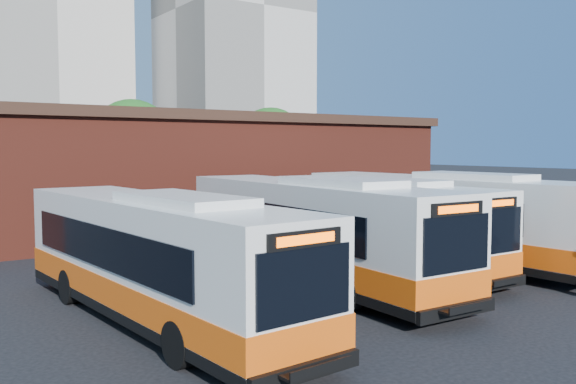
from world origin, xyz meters
TOP-DOWN VIEW (x-y plane):
  - ground at (0.00, 0.00)m, footprint 220.00×220.00m
  - bus_west at (-8.93, 2.47)m, footprint 3.50×12.82m
  - bus_midwest at (-2.75, 3.95)m, footprint 3.13×13.36m
  - bus_mideast at (0.54, 5.02)m, footprint 2.75×12.73m
  - bus_east at (3.83, 4.17)m, footprint 3.53×13.40m
  - depot_building at (0.00, 20.00)m, footprint 28.60×12.60m
  - tree_mid at (2.00, 34.00)m, footprint 6.56×6.56m
  - tree_east at (13.00, 31.00)m, footprint 6.24×6.24m
  - tower_right at (30.00, 68.00)m, footprint 18.00×18.00m

SIDE VIEW (x-z plane):
  - ground at x=0.00m, z-range 0.00..0.00m
  - bus_west at x=-8.93m, z-range -0.16..3.30m
  - bus_mideast at x=0.54m, z-range -0.16..3.30m
  - bus_east at x=3.83m, z-range -0.17..3.45m
  - bus_midwest at x=-2.75m, z-range -0.17..3.45m
  - depot_building at x=0.00m, z-range 0.06..6.46m
  - tree_east at x=13.00m, z-range 0.85..8.81m
  - tree_mid at x=2.00m, z-range 0.90..9.26m
  - tower_right at x=30.00m, z-range -0.26..48.94m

